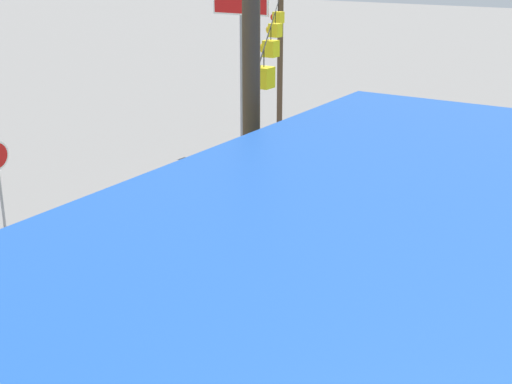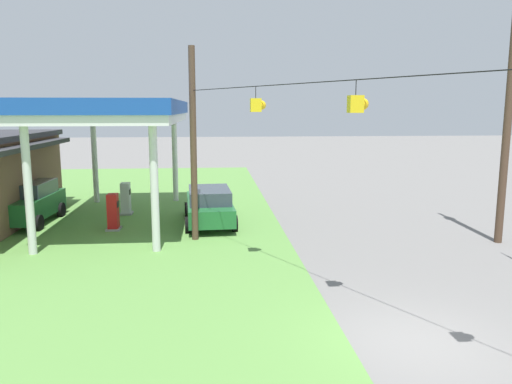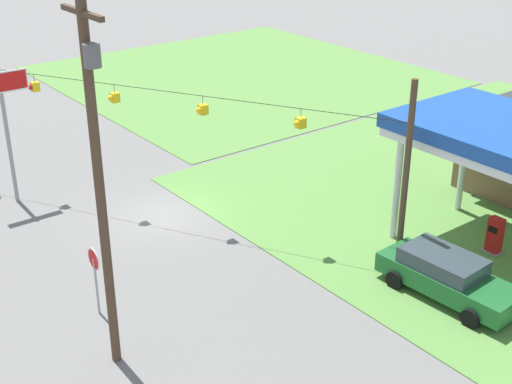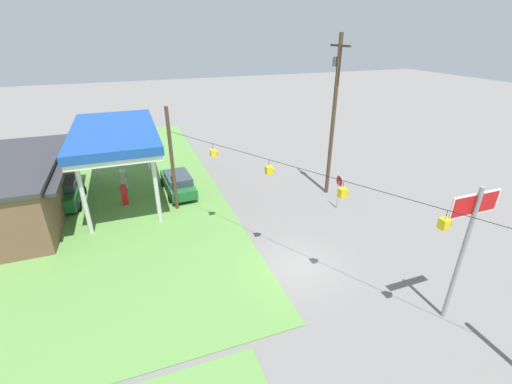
% 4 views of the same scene
% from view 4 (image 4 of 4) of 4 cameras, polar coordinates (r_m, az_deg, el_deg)
% --- Properties ---
extents(ground_plane, '(160.00, 160.00, 0.00)m').
position_cam_4_polar(ground_plane, '(18.81, 6.91, -12.33)').
color(ground_plane, slate).
extents(grass_verge_station_corner, '(36.00, 28.00, 0.04)m').
position_cam_4_polar(grass_verge_station_corner, '(30.78, -34.10, -1.03)').
color(grass_verge_station_corner, '#5B8E42').
rests_on(grass_verge_station_corner, ground).
extents(gas_station_canopy, '(11.06, 5.58, 5.29)m').
position_cam_4_polar(gas_station_canopy, '(26.25, -22.52, 8.77)').
color(gas_station_canopy, silver).
rests_on(gas_station_canopy, ground).
extents(gas_station_store, '(11.81, 7.26, 3.89)m').
position_cam_4_polar(gas_station_store, '(27.56, -36.14, 0.12)').
color(gas_station_store, brown).
rests_on(gas_station_store, ground).
extents(fuel_pump_near, '(0.71, 0.56, 1.53)m').
position_cam_4_polar(fuel_pump_near, '(26.16, -21.06, -0.62)').
color(fuel_pump_near, gray).
rests_on(fuel_pump_near, ground).
extents(fuel_pump_far, '(0.71, 0.56, 1.53)m').
position_cam_4_polar(fuel_pump_far, '(28.99, -21.19, 1.88)').
color(fuel_pump_far, gray).
rests_on(fuel_pump_far, ground).
extents(car_at_pumps_front, '(5.16, 2.32, 1.60)m').
position_cam_4_polar(car_at_pumps_front, '(26.95, -12.88, 1.57)').
color(car_at_pumps_front, '#1E602D').
rests_on(car_at_pumps_front, ground).
extents(car_at_pumps_rear, '(4.44, 2.26, 1.82)m').
position_cam_4_polar(car_at_pumps_rear, '(27.98, -29.14, -0.05)').
color(car_at_pumps_rear, '#1E602D').
rests_on(car_at_pumps_rear, ground).
extents(stop_sign_roadside, '(0.80, 0.08, 2.50)m').
position_cam_4_polar(stop_sign_roadside, '(24.21, 13.69, 1.18)').
color(stop_sign_roadside, '#99999E').
rests_on(stop_sign_roadside, ground).
extents(stop_sign_overhead, '(0.22, 2.37, 6.28)m').
position_cam_4_polar(stop_sign_overhead, '(15.72, 31.89, -5.22)').
color(stop_sign_overhead, gray).
rests_on(stop_sign_overhead, ground).
extents(utility_pole_main, '(2.20, 0.44, 11.33)m').
position_cam_4_polar(utility_pole_main, '(25.30, 12.83, 13.03)').
color(utility_pole_main, '#4C3828').
rests_on(utility_pole_main, ground).
extents(signal_span_gantry, '(18.06, 10.24, 7.18)m').
position_cam_4_polar(signal_span_gantry, '(16.71, 7.65, -1.53)').
color(signal_span_gantry, '#4C3828').
rests_on(signal_span_gantry, ground).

